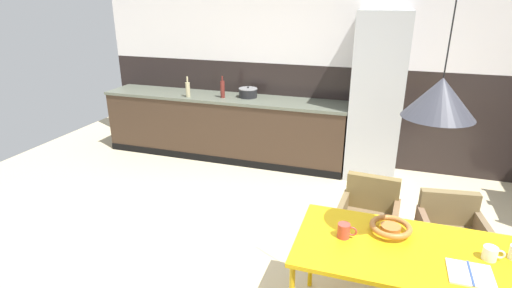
% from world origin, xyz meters
% --- Properties ---
extents(ground_plane, '(9.17, 9.17, 0.00)m').
position_xyz_m(ground_plane, '(0.00, 0.00, 0.00)').
color(ground_plane, '#C5B68F').
extents(back_wall_splashback_dark, '(7.06, 0.12, 1.36)m').
position_xyz_m(back_wall_splashback_dark, '(0.00, 2.76, 0.68)').
color(back_wall_splashback_dark, black).
rests_on(back_wall_splashback_dark, ground).
extents(back_wall_panel_upper, '(7.06, 0.12, 1.36)m').
position_xyz_m(back_wall_panel_upper, '(0.00, 2.76, 2.03)').
color(back_wall_panel_upper, white).
rests_on(back_wall_panel_upper, back_wall_splashback_dark).
extents(kitchen_counter, '(3.55, 0.63, 0.91)m').
position_xyz_m(kitchen_counter, '(-1.62, 2.40, 0.45)').
color(kitchen_counter, '#3C2B1E').
rests_on(kitchen_counter, ground).
extents(refrigerator_column, '(0.62, 0.60, 2.09)m').
position_xyz_m(refrigerator_column, '(0.47, 2.40, 1.05)').
color(refrigerator_column, '#ADAFB2').
rests_on(refrigerator_column, ground).
extents(dining_table, '(1.50, 0.77, 0.73)m').
position_xyz_m(dining_table, '(0.85, -0.35, 0.68)').
color(dining_table, gold).
rests_on(dining_table, ground).
extents(armchair_far_side, '(0.52, 0.50, 0.75)m').
position_xyz_m(armchair_far_side, '(0.54, 0.54, 0.49)').
color(armchair_far_side, brown).
rests_on(armchair_far_side, ground).
extents(armchair_corner_seat, '(0.54, 0.53, 0.74)m').
position_xyz_m(armchair_corner_seat, '(1.18, 0.44, 0.50)').
color(armchair_corner_seat, brown).
rests_on(armchair_corner_seat, ground).
extents(fruit_bowl, '(0.28, 0.28, 0.07)m').
position_xyz_m(fruit_bowl, '(0.70, -0.19, 0.77)').
color(fruit_bowl, '#B2662D').
rests_on(fruit_bowl, dining_table).
extents(open_book, '(0.24, 0.23, 0.02)m').
position_xyz_m(open_book, '(1.14, -0.50, 0.74)').
color(open_book, white).
rests_on(open_book, dining_table).
extents(mug_white_ceramic, '(0.13, 0.08, 0.10)m').
position_xyz_m(mug_white_ceramic, '(0.41, -0.34, 0.78)').
color(mug_white_ceramic, '#B23D33').
rests_on(mug_white_ceramic, dining_table).
extents(mug_tall_blue, '(0.13, 0.08, 0.08)m').
position_xyz_m(mug_tall_blue, '(1.28, -0.30, 0.77)').
color(mug_tall_blue, white).
rests_on(mug_tall_blue, dining_table).
extents(cooking_pot, '(0.26, 0.26, 0.15)m').
position_xyz_m(cooking_pot, '(-1.26, 2.46, 0.97)').
color(cooking_pot, black).
rests_on(cooking_pot, kitchen_counter).
extents(bottle_vinegar_dark, '(0.06, 0.06, 0.29)m').
position_xyz_m(bottle_vinegar_dark, '(-2.07, 2.21, 1.02)').
color(bottle_vinegar_dark, tan).
rests_on(bottle_vinegar_dark, kitchen_counter).
extents(bottle_wine_green, '(0.06, 0.06, 0.30)m').
position_xyz_m(bottle_wine_green, '(-1.59, 2.33, 1.03)').
color(bottle_wine_green, maroon).
rests_on(bottle_wine_green, kitchen_counter).
extents(pendant_lamp_over_table_near, '(0.40, 0.40, 1.06)m').
position_xyz_m(pendant_lamp_over_table_near, '(0.85, -0.32, 1.71)').
color(pendant_lamp_over_table_near, black).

